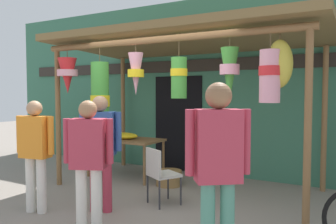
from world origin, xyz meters
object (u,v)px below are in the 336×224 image
at_px(display_table, 125,142).
at_px(shopper_by_bananas, 35,147).
at_px(flower_heap_on_table, 124,136).
at_px(customer_foreground, 218,162).
at_px(folding_chair, 160,171).
at_px(vendor_in_orange, 100,144).
at_px(passerby_at_right, 88,156).
at_px(wicker_basket_by_table, 169,178).

relative_size(display_table, shopper_by_bananas, 0.92).
distance_m(flower_heap_on_table, customer_foreground, 3.87).
bearing_deg(folding_chair, customer_foreground, -44.19).
height_order(vendor_in_orange, shopper_by_bananas, vendor_in_orange).
bearing_deg(passerby_at_right, shopper_by_bananas, 170.96).
distance_m(shopper_by_bananas, passerby_at_right, 1.15).
height_order(wicker_basket_by_table, customer_foreground, customer_foreground).
bearing_deg(display_table, customer_foreground, -41.06).
distance_m(wicker_basket_by_table, shopper_by_bananas, 2.43).
height_order(wicker_basket_by_table, passerby_at_right, passerby_at_right).
bearing_deg(customer_foreground, folding_chair, 135.81).
relative_size(flower_heap_on_table, passerby_at_right, 0.37).
relative_size(display_table, folding_chair, 1.70).
xyz_separation_m(display_table, wicker_basket_by_table, (1.04, -0.11, -0.55)).
relative_size(folding_chair, passerby_at_right, 0.54).
distance_m(vendor_in_orange, shopper_by_bananas, 0.89).
relative_size(folding_chair, wicker_basket_by_table, 1.83).
height_order(wicker_basket_by_table, shopper_by_bananas, shopper_by_bananas).
bearing_deg(vendor_in_orange, passerby_at_right, -59.92).
relative_size(folding_chair, shopper_by_bananas, 0.54).
height_order(flower_heap_on_table, vendor_in_orange, vendor_in_orange).
distance_m(folding_chair, vendor_in_orange, 0.97).
bearing_deg(vendor_in_orange, folding_chair, 49.17).
relative_size(folding_chair, vendor_in_orange, 0.52).
distance_m(folding_chair, customer_foreground, 2.13).
relative_size(flower_heap_on_table, shopper_by_bananas, 0.37).
bearing_deg(wicker_basket_by_table, flower_heap_on_table, 175.63).
distance_m(display_table, shopper_by_bananas, 2.24).
bearing_deg(flower_heap_on_table, shopper_by_bananas, -86.65).
bearing_deg(passerby_at_right, vendor_in_orange, 120.08).
height_order(customer_foreground, passerby_at_right, customer_foreground).
distance_m(flower_heap_on_table, shopper_by_bananas, 2.20).
height_order(display_table, customer_foreground, customer_foreground).
distance_m(flower_heap_on_table, wicker_basket_by_table, 1.25).
relative_size(display_table, wicker_basket_by_table, 3.12).
bearing_deg(folding_chair, passerby_at_right, -98.25).
distance_m(folding_chair, shopper_by_bananas, 1.78).
bearing_deg(customer_foreground, passerby_at_right, 175.02).
bearing_deg(wicker_basket_by_table, folding_chair, -67.76).
height_order(vendor_in_orange, passerby_at_right, vendor_in_orange).
distance_m(flower_heap_on_table, vendor_in_orange, 1.95).
bearing_deg(passerby_at_right, customer_foreground, -4.98).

